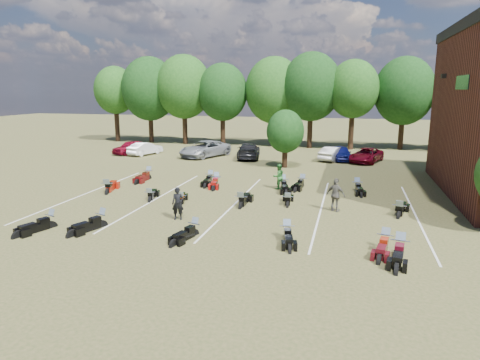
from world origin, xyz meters
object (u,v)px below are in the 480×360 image
(car_0, at_px, (131,147))
(person_grey, at_px, (336,195))
(person_black, at_px, (178,204))
(motorcycle_3, at_px, (194,236))
(motorcycle_0, at_px, (51,228))
(person_green, at_px, (279,177))
(motorcycle_7, at_px, (108,194))
(motorcycle_14, at_px, (149,179))
(car_4, at_px, (341,153))

(car_0, relative_size, person_grey, 2.18)
(person_black, bearing_deg, car_0, 110.66)
(person_grey, relative_size, motorcycle_3, 0.87)
(person_black, bearing_deg, motorcycle_0, -166.38)
(person_green, xyz_separation_m, motorcycle_7, (-10.48, -4.09, -0.86))
(person_black, height_order, motorcycle_3, person_black)
(person_black, xyz_separation_m, motorcycle_3, (1.68, -2.13, -0.85))
(motorcycle_0, xyz_separation_m, motorcycle_3, (7.19, 0.70, 0.00))
(car_0, height_order, motorcycle_3, car_0)
(car_0, bearing_deg, motorcycle_3, -33.72)
(person_black, distance_m, person_grey, 8.61)
(motorcycle_0, relative_size, motorcycle_14, 0.96)
(car_0, relative_size, motorcycle_0, 1.75)
(car_0, bearing_deg, motorcycle_14, -34.37)
(person_green, distance_m, motorcycle_7, 11.29)
(car_0, xyz_separation_m, person_green, (17.52, -11.92, 0.17))
(person_grey, xyz_separation_m, motorcycle_7, (-14.42, 0.45, -0.93))
(motorcycle_3, bearing_deg, motorcycle_0, -159.93)
(motorcycle_0, bearing_deg, car_0, 127.35)
(person_green, relative_size, motorcycle_0, 0.74)
(motorcycle_0, bearing_deg, person_black, 44.97)
(motorcycle_7, distance_m, motorcycle_14, 4.82)
(car_4, bearing_deg, person_black, -122.86)
(motorcycle_3, bearing_deg, motorcycle_7, 157.81)
(car_4, bearing_deg, person_green, -119.11)
(motorcycle_0, relative_size, motorcycle_3, 1.09)
(person_black, distance_m, motorcycle_14, 10.76)
(car_0, xyz_separation_m, person_black, (13.63, -20.05, 0.16))
(motorcycle_3, relative_size, motorcycle_14, 0.88)
(car_4, bearing_deg, motorcycle_0, -131.70)
(person_green, height_order, motorcycle_7, person_green)
(car_4, relative_size, person_black, 2.34)
(person_black, bearing_deg, car_4, 56.63)
(person_grey, distance_m, motorcycle_3, 8.45)
(car_0, distance_m, motorcycle_3, 26.96)
(car_4, xyz_separation_m, person_black, (-7.67, -21.28, 0.17))
(car_4, xyz_separation_m, motorcycle_3, (-6.00, -23.41, -0.68))
(motorcycle_7, bearing_deg, car_0, -82.01)
(car_0, bearing_deg, motorcycle_0, -48.78)
(car_4, height_order, motorcycle_7, car_4)
(motorcycle_3, xyz_separation_m, motorcycle_14, (-7.75, 10.96, 0.00))
(motorcycle_0, bearing_deg, motorcycle_7, 116.83)
(car_0, bearing_deg, motorcycle_7, -44.62)
(person_green, height_order, motorcycle_3, person_green)
(person_black, xyz_separation_m, person_grey, (7.82, 3.59, 0.08))
(person_black, relative_size, person_green, 1.00)
(motorcycle_0, distance_m, motorcycle_14, 11.67)
(person_grey, height_order, motorcycle_14, person_grey)
(person_green, height_order, motorcycle_0, person_green)
(person_grey, xyz_separation_m, motorcycle_0, (-13.33, -6.42, -0.93))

